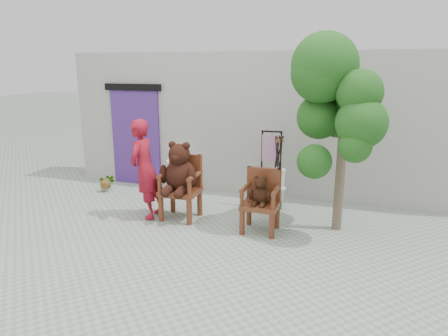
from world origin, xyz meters
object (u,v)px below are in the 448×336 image
Objects in this scene: chair_big at (180,176)px; chair_small at (261,196)px; stool_bucket at (277,178)px; person at (145,169)px; tree at (332,93)px; cafe_table at (181,172)px; display_stand at (271,178)px.

chair_big is 1.36× the size of chair_small.
stool_bucket is (1.59, 0.94, -0.16)m from chair_big.
tree reaches higher than person.
cafe_table is 2.33m from stool_bucket.
person is at bearing -168.17° from chair_big.
tree is (1.01, 0.38, 1.69)m from chair_small.
display_stand is (-0.09, 1.22, -0.02)m from chair_small.
display_stand is at bearing -10.10° from cafe_table.
chair_big is 2.95m from tree.
chair_small is at bearing -36.02° from cafe_table.
stool_bucket is (0.17, -0.17, 0.06)m from display_stand.
chair_small is at bearing -3.91° from chair_big.
person is 2.42m from display_stand.
chair_small is at bearing -159.40° from tree.
chair_big is 0.94× the size of display_stand.
chair_big is 0.44× the size of tree.
display_stand is at bearing 142.84° from tree.
chair_small is 0.72× the size of stool_bucket.
display_stand is 1.04× the size of stool_bucket.
chair_big is at bearing -146.50° from display_stand.
chair_big is 0.79× the size of person.
person is 1.23× the size of stool_bucket.
cafe_table is 0.47× the size of display_stand.
chair_small is 2.71m from cafe_table.
person is 1.18× the size of display_stand.
tree reaches higher than cafe_table.
tree is (0.94, -0.67, 1.66)m from stool_bucket.
tree is at bearing 6.25° from chair_big.
chair_big is 1.86m from stool_bucket.
display_stand is at bearing 94.32° from chair_small.
person is 0.55× the size of tree.
cafe_table is (-0.67, 1.49, -0.36)m from chair_big.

